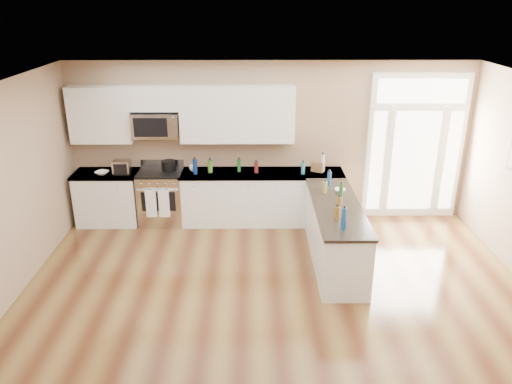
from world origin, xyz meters
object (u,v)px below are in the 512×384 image
(kitchen_range, at_px, (162,197))
(toaster_oven, at_px, (122,167))
(stockpot, at_px, (169,165))
(peninsula_cabinet, at_px, (335,235))

(kitchen_range, bearing_deg, toaster_oven, -172.93)
(stockpot, bearing_deg, kitchen_range, -143.98)
(kitchen_range, xyz_separation_m, stockpot, (0.14, 0.10, 0.56))
(stockpot, height_order, toaster_oven, toaster_oven)
(peninsula_cabinet, height_order, toaster_oven, toaster_oven)
(stockpot, distance_m, toaster_oven, 0.79)
(stockpot, xyz_separation_m, toaster_oven, (-0.77, -0.18, 0.02))
(peninsula_cabinet, xyz_separation_m, kitchen_range, (-2.85, 1.45, 0.05))
(peninsula_cabinet, bearing_deg, stockpot, 150.20)
(kitchen_range, relative_size, stockpot, 4.52)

